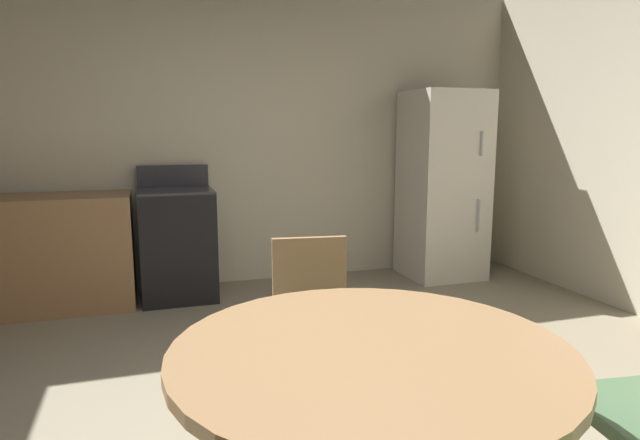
{
  "coord_description": "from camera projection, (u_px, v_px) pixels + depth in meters",
  "views": [
    {
      "loc": [
        -0.68,
        -2.05,
        1.41
      ],
      "look_at": [
        0.18,
        0.66,
        0.93
      ],
      "focal_mm": 30.53,
      "sensor_mm": 36.0,
      "label": 1
    }
  ],
  "objects": [
    {
      "name": "wall_back",
      "position": [
        224.0,
        136.0,
        4.91
      ],
      "size": [
        6.0,
        0.12,
        2.7
      ],
      "primitive_type": "cube",
      "color": "beige",
      "rests_on": "ground"
    },
    {
      "name": "kitchen_counter",
      "position": [
        3.0,
        256.0,
        4.16
      ],
      "size": [
        1.89,
        0.6,
        0.9
      ],
      "primitive_type": "cube",
      "color": "#9E754C",
      "rests_on": "ground"
    },
    {
      "name": "oven_range",
      "position": [
        177.0,
        243.0,
        4.55
      ],
      "size": [
        0.6,
        0.6,
        1.1
      ],
      "color": "black",
      "rests_on": "ground"
    },
    {
      "name": "refrigerator",
      "position": [
        443.0,
        185.0,
        5.17
      ],
      "size": [
        0.68,
        0.68,
        1.76
      ],
      "color": "silver",
      "rests_on": "ground"
    },
    {
      "name": "dining_table",
      "position": [
        370.0,
        394.0,
        1.67
      ],
      "size": [
        1.23,
        1.23,
        0.76
      ],
      "color": "#9E754C",
      "rests_on": "ground"
    },
    {
      "name": "chair_north",
      "position": [
        313.0,
        315.0,
        2.69
      ],
      "size": [
        0.45,
        0.45,
        0.87
      ],
      "rotation": [
        0.0,
        0.0,
        4.59
      ],
      "color": "#9E754C",
      "rests_on": "ground"
    }
  ]
}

